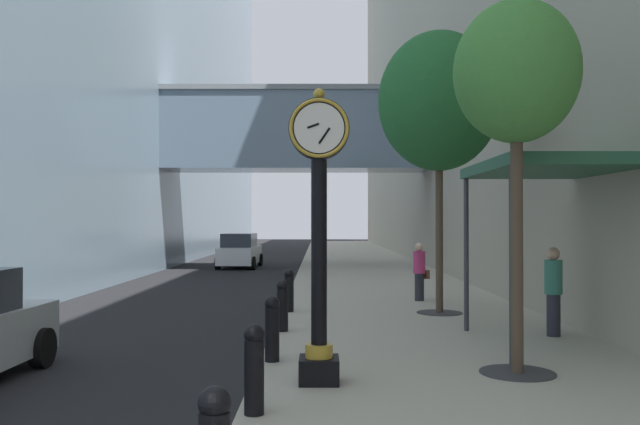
{
  "coord_description": "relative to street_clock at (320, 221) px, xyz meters",
  "views": [
    {
      "loc": [
        0.97,
        -2.59,
        2.38
      ],
      "look_at": [
        0.94,
        17.25,
        2.63
      ],
      "focal_mm": 36.92,
      "sensor_mm": 36.0,
      "label": 1
    }
  ],
  "objects": [
    {
      "name": "pedestrian_by_clock",
      "position": [
        4.54,
        3.67,
        -1.31
      ],
      "size": [
        0.47,
        0.47,
        1.72
      ],
      "color": "#23232D",
      "rests_on": "sidewalk_right"
    },
    {
      "name": "sidewalk_right",
      "position": [
        2.18,
        23.5,
        -2.3
      ],
      "size": [
        6.27,
        80.0,
        0.14
      ],
      "primitive_type": "cube",
      "color": "#ADA593",
      "rests_on": "ground"
    },
    {
      "name": "street_tree_near",
      "position": [
        2.91,
        0.57,
        2.15
      ],
      "size": [
        1.84,
        1.84,
        5.5
      ],
      "color": "#333335",
      "rests_on": "sidewalk_right"
    },
    {
      "name": "street_clock",
      "position": [
        0.0,
        0.0,
        0.0
      ],
      "size": [
        0.84,
        0.55,
        4.08
      ],
      "color": "black",
      "rests_on": "sidewalk_right"
    },
    {
      "name": "bollard_fourth",
      "position": [
        -0.75,
        4.24,
        -1.68
      ],
      "size": [
        0.24,
        0.24,
        1.04
      ],
      "color": "black",
      "rests_on": "sidewalk_right"
    },
    {
      "name": "storefront_awning",
      "position": [
        4.07,
        2.7,
        0.91
      ],
      "size": [
        2.4,
        3.6,
        3.3
      ],
      "color": "#235138",
      "rests_on": "sidewalk_right"
    },
    {
      "name": "bollard_fifth",
      "position": [
        -0.75,
        7.09,
        -1.68
      ],
      "size": [
        0.24,
        0.24,
        1.04
      ],
      "color": "black",
      "rests_on": "sidewalk_right"
    },
    {
      "name": "ground_plane",
      "position": [
        -0.96,
        20.5,
        -2.37
      ],
      "size": [
        110.0,
        110.0,
        0.0
      ],
      "primitive_type": "plane",
      "color": "black",
      "rests_on": "ground"
    },
    {
      "name": "pedestrian_walking",
      "position": [
        2.81,
        9.34,
        -1.38
      ],
      "size": [
        0.52,
        0.44,
        1.62
      ],
      "color": "#23232D",
      "rests_on": "sidewalk_right"
    },
    {
      "name": "bollard_second",
      "position": [
        -0.75,
        -1.47,
        -1.68
      ],
      "size": [
        0.24,
        0.24,
        1.04
      ],
      "color": "black",
      "rests_on": "sidewalk_right"
    },
    {
      "name": "street_tree_mid_near",
      "position": [
        2.91,
        6.84,
        2.9
      ],
      "size": [
        2.95,
        2.95,
        6.85
      ],
      "color": "#333335",
      "rests_on": "sidewalk_right"
    },
    {
      "name": "car_white_mid",
      "position": [
        -4.05,
        24.18,
        -1.53
      ],
      "size": [
        2.06,
        4.25,
        1.74
      ],
      "color": "silver",
      "rests_on": "ground"
    },
    {
      "name": "bollard_third",
      "position": [
        -0.75,
        1.38,
        -1.68
      ],
      "size": [
        0.24,
        0.24,
        1.04
      ],
      "color": "black",
      "rests_on": "sidewalk_right"
    }
  ]
}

